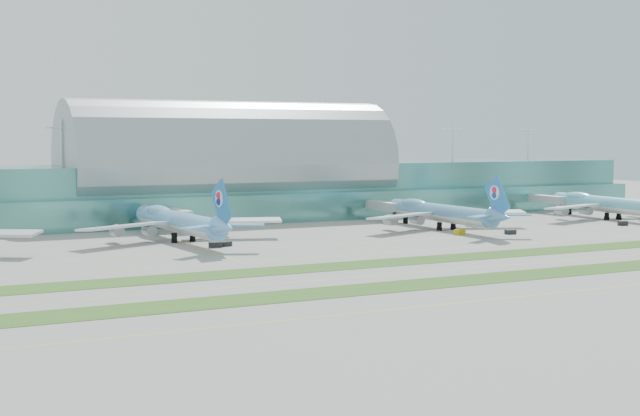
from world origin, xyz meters
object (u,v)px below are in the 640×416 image
terminal (230,180)px  airliner_b (178,220)px  airliner_d (606,203)px  airliner_c (440,211)px

terminal → airliner_b: bearing=-122.8°
airliner_b → airliner_d: (160.81, -3.89, -0.15)m
terminal → airliner_d: (121.52, -64.77, -8.44)m
airliner_d → airliner_c: bearing=-173.3°
airliner_b → airliner_c: airliner_b is taller
airliner_b → airliner_c: size_ratio=1.04×
airliner_c → terminal: bearing=125.1°
terminal → airliner_d: bearing=-28.1°
airliner_c → airliner_b: bearing=176.0°
terminal → airliner_b: size_ratio=4.86×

